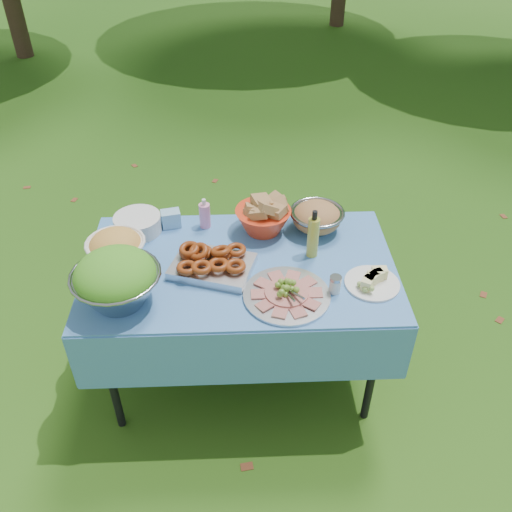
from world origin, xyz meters
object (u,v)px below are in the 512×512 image
at_px(charcuterie_platter, 287,289).
at_px(oil_bottle, 313,234).
at_px(plate_stack, 138,224).
at_px(pasta_bowl_steel, 317,217).
at_px(salad_bowl, 116,280).
at_px(picnic_table, 242,322).
at_px(bread_bowl, 263,215).

height_order(charcuterie_platter, oil_bottle, oil_bottle).
xyz_separation_m(plate_stack, pasta_bowl_steel, (0.91, -0.02, 0.03)).
xyz_separation_m(salad_bowl, plate_stack, (0.01, 0.53, -0.08)).
xyz_separation_m(picnic_table, charcuterie_platter, (0.20, -0.23, 0.42)).
relative_size(salad_bowl, charcuterie_platter, 0.98).
height_order(pasta_bowl_steel, charcuterie_platter, pasta_bowl_steel).
height_order(salad_bowl, bread_bowl, salad_bowl).
height_order(salad_bowl, plate_stack, salad_bowl).
bearing_deg(oil_bottle, picnic_table, -169.24).
xyz_separation_m(bread_bowl, oil_bottle, (0.23, -0.21, 0.03)).
bearing_deg(picnic_table, pasta_bowl_steel, 35.68).
xyz_separation_m(pasta_bowl_steel, charcuterie_platter, (-0.19, -0.51, -0.03)).
bearing_deg(pasta_bowl_steel, picnic_table, -144.32).
height_order(picnic_table, charcuterie_platter, charcuterie_platter).
xyz_separation_m(plate_stack, oil_bottle, (0.86, -0.23, 0.08)).
relative_size(salad_bowl, oil_bottle, 1.52).
distance_m(pasta_bowl_steel, charcuterie_platter, 0.55).
xyz_separation_m(salad_bowl, bread_bowl, (0.65, 0.51, -0.03)).
distance_m(picnic_table, salad_bowl, 0.76).
distance_m(bread_bowl, charcuterie_platter, 0.51).
distance_m(plate_stack, oil_bottle, 0.90).
relative_size(bread_bowl, charcuterie_platter, 0.73).
bearing_deg(bread_bowl, oil_bottle, -43.36).
relative_size(salad_bowl, plate_stack, 1.60).
distance_m(plate_stack, pasta_bowl_steel, 0.91).
height_order(plate_stack, bread_bowl, bread_bowl).
bearing_deg(picnic_table, plate_stack, 149.70).
height_order(picnic_table, oil_bottle, oil_bottle).
bearing_deg(bread_bowl, plate_stack, 177.98).
relative_size(pasta_bowl_steel, charcuterie_platter, 0.71).
height_order(bread_bowl, oil_bottle, oil_bottle).
distance_m(pasta_bowl_steel, oil_bottle, 0.23).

